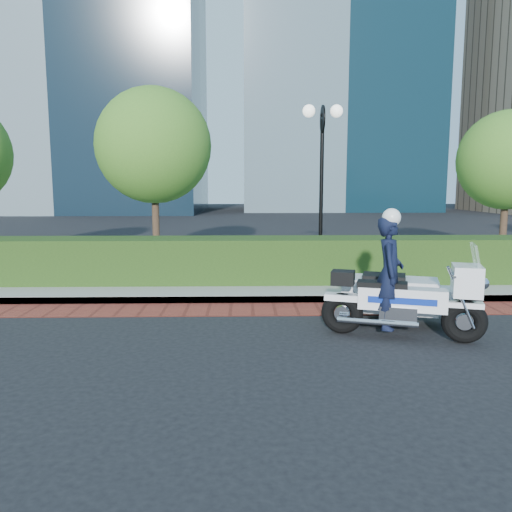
{
  "coord_description": "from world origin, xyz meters",
  "views": [
    {
      "loc": [
        -0.98,
        -7.71,
        2.31
      ],
      "look_at": [
        -0.77,
        1.69,
        1.0
      ],
      "focal_mm": 35.0,
      "sensor_mm": 36.0,
      "label": 1
    }
  ],
  "objects_px": {
    "tree_c": "(508,160)",
    "police_motorcycle": "(396,290)",
    "tree_b": "(154,146)",
    "lamppost": "(322,161)"
  },
  "relations": [
    {
      "from": "tree_c",
      "to": "police_motorcycle",
      "type": "xyz_separation_m",
      "value": [
        -5.08,
        -6.48,
        -2.37
      ]
    },
    {
      "from": "tree_c",
      "to": "tree_b",
      "type": "bearing_deg",
      "value": 180.0
    },
    {
      "from": "police_motorcycle",
      "to": "lamppost",
      "type": "bearing_deg",
      "value": 112.15
    },
    {
      "from": "lamppost",
      "to": "police_motorcycle",
      "type": "xyz_separation_m",
      "value": [
        0.42,
        -5.18,
        -2.28
      ]
    },
    {
      "from": "lamppost",
      "to": "police_motorcycle",
      "type": "height_order",
      "value": "lamppost"
    },
    {
      "from": "tree_b",
      "to": "lamppost",
      "type": "bearing_deg",
      "value": -16.11
    },
    {
      "from": "tree_c",
      "to": "lamppost",
      "type": "bearing_deg",
      "value": -166.7
    },
    {
      "from": "tree_b",
      "to": "tree_c",
      "type": "distance_m",
      "value": 10.01
    },
    {
      "from": "police_motorcycle",
      "to": "tree_c",
      "type": "bearing_deg",
      "value": 69.42
    },
    {
      "from": "lamppost",
      "to": "tree_c",
      "type": "xyz_separation_m",
      "value": [
        5.5,
        1.3,
        0.09
      ]
    }
  ]
}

